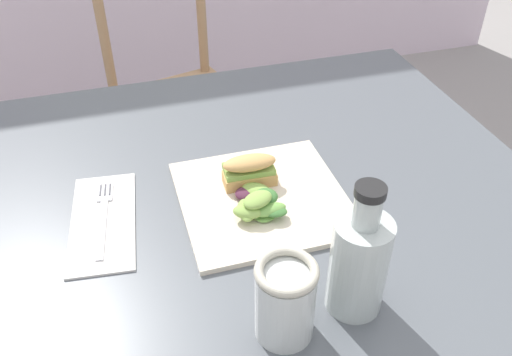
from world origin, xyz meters
TOP-DOWN VIEW (x-y plane):
  - dining_table at (-0.07, 0.02)m, footprint 1.23×0.91m
  - chair_wooden_far at (0.03, 0.89)m, footprint 0.49×0.49m
  - plate_lunch at (0.04, -0.02)m, footprint 0.28×0.28m
  - sandwich_half_front at (0.03, 0.02)m, footprint 0.09×0.05m
  - salad_mixed_greens at (0.02, -0.05)m, footprint 0.09×0.11m
  - napkin_folded at (-0.23, -0.00)m, footprint 0.13×0.25m
  - fork_on_napkin at (-0.22, 0.02)m, footprint 0.04×0.19m
  - bottle_cold_brew at (0.10, -0.27)m, footprint 0.08×0.08m
  - mason_jar_iced_tea at (-0.01, -0.29)m, footprint 0.08×0.08m

SIDE VIEW (x-z plane):
  - chair_wooden_far at x=0.03m, z-range 0.01..0.88m
  - dining_table at x=-0.07m, z-range 0.25..0.99m
  - napkin_folded at x=-0.23m, z-range 0.74..0.74m
  - plate_lunch at x=0.04m, z-range 0.74..0.75m
  - fork_on_napkin at x=-0.22m, z-range 0.74..0.75m
  - salad_mixed_greens at x=0.02m, z-range 0.75..0.79m
  - sandwich_half_front at x=0.03m, z-range 0.75..0.81m
  - mason_jar_iced_tea at x=-0.01m, z-range 0.73..0.85m
  - bottle_cold_brew at x=0.10m, z-range 0.71..0.91m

